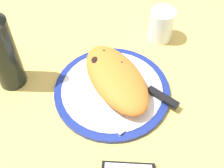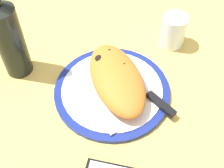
{
  "view_description": "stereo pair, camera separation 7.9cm",
  "coord_description": "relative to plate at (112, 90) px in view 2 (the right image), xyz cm",
  "views": [
    {
      "loc": [
        35.74,
        -33.41,
        65.44
      ],
      "look_at": [
        0.0,
        0.0,
        3.61
      ],
      "focal_mm": 47.55,
      "sensor_mm": 36.0,
      "label": 1
    },
    {
      "loc": [
        40.63,
        -27.24,
        65.44
      ],
      "look_at": [
        0.0,
        0.0,
        3.61
      ],
      "focal_mm": 47.55,
      "sensor_mm": 36.0,
      "label": 2
    }
  ],
  "objects": [
    {
      "name": "ground_plane",
      "position": [
        0.0,
        0.0,
        -2.27
      ],
      "size": [
        150.0,
        150.0,
        3.0
      ],
      "primitive_type": "cube",
      "color": "#DBB756"
    },
    {
      "name": "plate",
      "position": [
        0.0,
        0.0,
        0.0
      ],
      "size": [
        31.59,
        31.59,
        1.61
      ],
      "color": "navy",
      "rests_on": "ground_plane"
    },
    {
      "name": "calzone",
      "position": [
        -0.41,
        1.52,
        4.04
      ],
      "size": [
        28.3,
        19.38,
        6.38
      ],
      "color": "orange",
      "rests_on": "plate"
    },
    {
      "name": "fork",
      "position": [
        4.61,
        -7.16,
        1.04
      ],
      "size": [
        17.78,
        2.24,
        0.4
      ],
      "color": "silver",
      "rests_on": "plate"
    },
    {
      "name": "knife",
      "position": [
        8.32,
        7.01,
        1.32
      ],
      "size": [
        22.93,
        4.88,
        1.2
      ],
      "color": "silver",
      "rests_on": "plate"
    },
    {
      "name": "water_glass",
      "position": [
        -5.7,
        26.22,
        3.72
      ],
      "size": [
        7.49,
        7.49,
        10.28
      ],
      "color": "silver",
      "rests_on": "ground_plane"
    },
    {
      "name": "wine_bottle",
      "position": [
        -22.14,
        -17.61,
        11.51
      ],
      "size": [
        7.63,
        7.63,
        30.84
      ],
      "color": "black",
      "rests_on": "ground_plane"
    }
  ]
}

